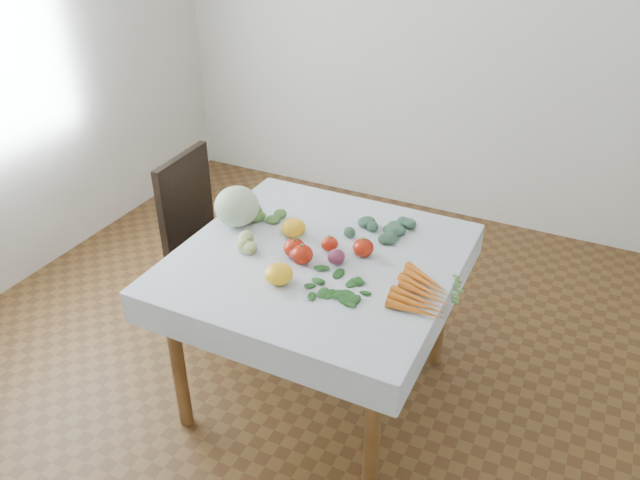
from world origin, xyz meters
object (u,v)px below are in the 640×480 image
object	(u,v)px
heirloom_back	(293,227)
carrot_bunch	(422,294)
cabbage	(237,206)
chair	(205,230)
table	(318,276)

from	to	relation	value
heirloom_back	carrot_bunch	distance (m)	0.68
heirloom_back	carrot_bunch	world-z (taller)	heirloom_back
cabbage	carrot_bunch	size ratio (longest dim) A/B	0.66
chair	heirloom_back	size ratio (longest dim) A/B	8.61
heirloom_back	carrot_bunch	bearing A→B (deg)	-16.68
chair	carrot_bunch	xyz separation A→B (m)	(1.27, -0.37, 0.24)
chair	cabbage	size ratio (longest dim) A/B	4.63
heirloom_back	chair	bearing A→B (deg)	163.80
cabbage	chair	bearing A→B (deg)	149.75
cabbage	heirloom_back	distance (m)	0.28
chair	heirloom_back	bearing A→B (deg)	-16.20
chair	carrot_bunch	bearing A→B (deg)	-16.45
table	chair	xyz separation A→B (m)	(-0.79, 0.29, -0.12)
chair	heirloom_back	world-z (taller)	chair
heirloom_back	carrot_bunch	size ratio (longest dim) A/B	0.35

